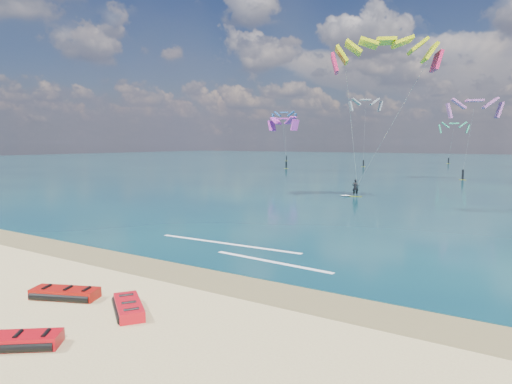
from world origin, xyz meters
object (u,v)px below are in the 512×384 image
at_px(packed_kite_mid, 129,312).
at_px(kitesurfer_main, 370,117).
at_px(packed_kite_right, 14,347).
at_px(packed_kite_left, 65,298).

bearing_deg(packed_kite_mid, kitesurfer_main, 130.15).
bearing_deg(packed_kite_mid, packed_kite_right, -65.09).
distance_m(packed_kite_left, packed_kite_mid, 2.76).
xyz_separation_m(packed_kite_mid, packed_kite_right, (-0.59, -3.23, 0.00)).
xyz_separation_m(packed_kite_left, packed_kite_mid, (2.75, 0.28, 0.00)).
height_order(packed_kite_left, kitesurfer_main, kitesurfer_main).
height_order(packed_kite_mid, kitesurfer_main, kitesurfer_main).
relative_size(packed_kite_left, packed_kite_mid, 1.07).
bearing_deg(packed_kite_left, packed_kite_right, -77.17).
bearing_deg(packed_kite_right, packed_kite_mid, 41.63).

